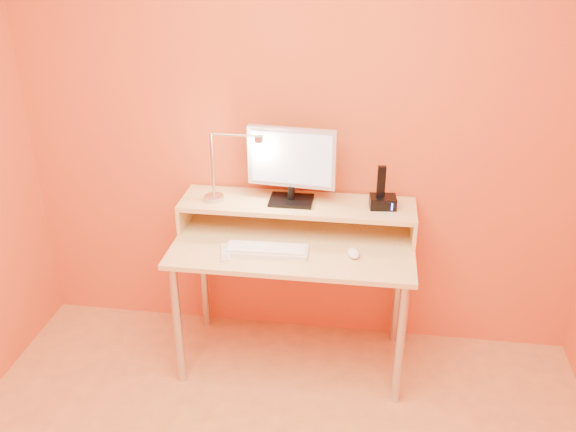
# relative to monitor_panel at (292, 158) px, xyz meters

# --- Properties ---
(wall_back) EXTENTS (3.00, 0.04, 2.50)m
(wall_back) POSITION_rel_monitor_panel_xyz_m (0.03, 0.16, 0.13)
(wall_back) COLOR #CB5929
(wall_back) RESTS_ON floor
(desk_leg_fl) EXTENTS (0.04, 0.04, 0.69)m
(desk_leg_fl) POSITION_rel_monitor_panel_xyz_m (-0.52, -0.41, -0.77)
(desk_leg_fl) COLOR #BABABE
(desk_leg_fl) RESTS_ON floor
(desk_leg_fr) EXTENTS (0.04, 0.04, 0.69)m
(desk_leg_fr) POSITION_rel_monitor_panel_xyz_m (0.58, -0.41, -0.77)
(desk_leg_fr) COLOR #BABABE
(desk_leg_fr) RESTS_ON floor
(desk_leg_bl) EXTENTS (0.04, 0.04, 0.69)m
(desk_leg_bl) POSITION_rel_monitor_panel_xyz_m (-0.52, 0.09, -0.77)
(desk_leg_bl) COLOR #BABABE
(desk_leg_bl) RESTS_ON floor
(desk_leg_br) EXTENTS (0.04, 0.04, 0.69)m
(desk_leg_br) POSITION_rel_monitor_panel_xyz_m (0.58, 0.09, -0.77)
(desk_leg_br) COLOR #BABABE
(desk_leg_br) RESTS_ON floor
(desk_lower) EXTENTS (1.20, 0.60, 0.02)m
(desk_lower) POSITION_rel_monitor_panel_xyz_m (0.03, -0.16, -0.41)
(desk_lower) COLOR #EFCE8B
(desk_lower) RESTS_ON floor
(shelf_riser_left) EXTENTS (0.02, 0.30, 0.14)m
(shelf_riser_left) POSITION_rel_monitor_panel_xyz_m (-0.56, -0.01, -0.33)
(shelf_riser_left) COLOR #EFCE8B
(shelf_riser_left) RESTS_ON desk_lower
(shelf_riser_right) EXTENTS (0.02, 0.30, 0.14)m
(shelf_riser_right) POSITION_rel_monitor_panel_xyz_m (0.62, -0.01, -0.33)
(shelf_riser_right) COLOR #EFCE8B
(shelf_riser_right) RESTS_ON desk_lower
(desk_shelf) EXTENTS (1.20, 0.30, 0.02)m
(desk_shelf) POSITION_rel_monitor_panel_xyz_m (0.03, -0.01, -0.25)
(desk_shelf) COLOR #EFCE8B
(desk_shelf) RESTS_ON desk_lower
(monitor_foot) EXTENTS (0.22, 0.16, 0.02)m
(monitor_foot) POSITION_rel_monitor_panel_xyz_m (-0.00, -0.01, -0.23)
(monitor_foot) COLOR black
(monitor_foot) RESTS_ON desk_shelf
(monitor_neck) EXTENTS (0.04, 0.04, 0.07)m
(monitor_neck) POSITION_rel_monitor_panel_xyz_m (-0.00, -0.01, -0.19)
(monitor_neck) COLOR black
(monitor_neck) RESTS_ON monitor_foot
(monitor_panel) EXTENTS (0.45, 0.08, 0.30)m
(monitor_panel) POSITION_rel_monitor_panel_xyz_m (0.00, 0.00, 0.00)
(monitor_panel) COLOR silver
(monitor_panel) RESTS_ON monitor_neck
(monitor_back) EXTENTS (0.40, 0.05, 0.26)m
(monitor_back) POSITION_rel_monitor_panel_xyz_m (-0.00, 0.02, 0.00)
(monitor_back) COLOR black
(monitor_back) RESTS_ON monitor_panel
(monitor_screen) EXTENTS (0.40, 0.04, 0.26)m
(monitor_screen) POSITION_rel_monitor_panel_xyz_m (-0.00, -0.02, 0.00)
(monitor_screen) COLOR silver
(monitor_screen) RESTS_ON monitor_panel
(lamp_base) EXTENTS (0.10, 0.10, 0.02)m
(lamp_base) POSITION_rel_monitor_panel_xyz_m (-0.40, -0.04, -0.23)
(lamp_base) COLOR #BABABE
(lamp_base) RESTS_ON desk_shelf
(lamp_post) EXTENTS (0.01, 0.01, 0.33)m
(lamp_post) POSITION_rel_monitor_panel_xyz_m (-0.40, -0.04, -0.05)
(lamp_post) COLOR #BABABE
(lamp_post) RESTS_ON lamp_base
(lamp_arm) EXTENTS (0.24, 0.01, 0.01)m
(lamp_arm) POSITION_rel_monitor_panel_xyz_m (-0.28, -0.04, 0.12)
(lamp_arm) COLOR #BABABE
(lamp_arm) RESTS_ON lamp_post
(lamp_head) EXTENTS (0.04, 0.04, 0.03)m
(lamp_head) POSITION_rel_monitor_panel_xyz_m (-0.16, -0.04, 0.10)
(lamp_head) COLOR #BABABE
(lamp_head) RESTS_ON lamp_arm
(lamp_bulb) EXTENTS (0.03, 0.03, 0.00)m
(lamp_bulb) POSITION_rel_monitor_panel_xyz_m (-0.16, -0.04, 0.09)
(lamp_bulb) COLOR #FFEAC6
(lamp_bulb) RESTS_ON lamp_head
(phone_dock) EXTENTS (0.14, 0.11, 0.06)m
(phone_dock) POSITION_rel_monitor_panel_xyz_m (0.46, -0.01, -0.21)
(phone_dock) COLOR black
(phone_dock) RESTS_ON desk_shelf
(phone_handset) EXTENTS (0.04, 0.03, 0.16)m
(phone_handset) POSITION_rel_monitor_panel_xyz_m (0.45, -0.01, -0.10)
(phone_handset) COLOR black
(phone_handset) RESTS_ON phone_dock
(phone_led) EXTENTS (0.01, 0.00, 0.04)m
(phone_led) POSITION_rel_monitor_panel_xyz_m (0.51, -0.06, -0.21)
(phone_led) COLOR #2C3BEB
(phone_led) RESTS_ON phone_dock
(keyboard) EXTENTS (0.40, 0.14, 0.02)m
(keyboard) POSITION_rel_monitor_panel_xyz_m (-0.08, -0.27, -0.39)
(keyboard) COLOR silver
(keyboard) RESTS_ON desk_lower
(mouse) EXTENTS (0.08, 0.11, 0.03)m
(mouse) POSITION_rel_monitor_panel_xyz_m (0.33, -0.24, -0.38)
(mouse) COLOR white
(mouse) RESTS_ON desk_lower
(remote_control) EXTENTS (0.08, 0.17, 0.02)m
(remote_control) POSITION_rel_monitor_panel_xyz_m (-0.28, -0.31, -0.39)
(remote_control) COLOR silver
(remote_control) RESTS_ON desk_lower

